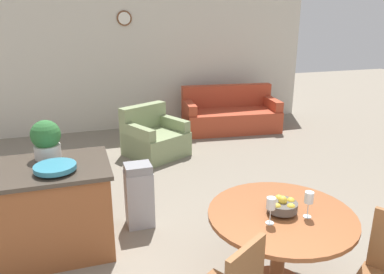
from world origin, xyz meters
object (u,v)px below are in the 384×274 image
Objects in this scene: armchair at (154,139)px; potted_plant at (46,139)px; trash_bin at (139,195)px; dining_table at (280,231)px; wine_glass_right at (309,199)px; couch at (230,115)px; fruit_bowl at (282,205)px; wine_glass_left at (271,205)px; kitchen_island at (43,210)px; teal_bowl at (55,167)px.

potted_plant is at bearing -152.28° from armchair.
trash_bin is (0.87, -0.03, -0.73)m from potted_plant.
armchair is (-0.28, 3.49, -0.28)m from dining_table.
potted_plant reaches higher than wine_glass_right.
couch is at bearing 73.62° from wine_glass_right.
trash_bin is 0.64× the size of armchair.
fruit_bowl reaches higher than dining_table.
potted_plant is 0.34× the size of armchair.
kitchen_island is at bearing 143.19° from wine_glass_left.
wine_glass_left is at bearing -114.60° from armchair.
potted_plant is 0.53× the size of trash_bin.
dining_table is 2.22m from kitchen_island.
armchair is (-1.78, -0.95, -0.02)m from couch.
couch is at bearing 69.89° from wine_glass_left.
wine_glass_left is 0.56× the size of potted_plant.
couch is (1.67, 4.55, -0.59)m from wine_glass_left.
potted_plant is 2.70m from armchair.
wine_glass_left is 0.17× the size of kitchen_island.
dining_table is 0.38m from wine_glass_right.
teal_bowl is 0.51× the size of trash_bin.
teal_bowl is at bearing -44.26° from kitchen_island.
fruit_bowl is 0.65× the size of teal_bowl.
teal_bowl is (-1.71, 1.02, 0.38)m from dining_table.
dining_table is at bearing -30.68° from teal_bowl.
wine_glass_right is 2.45m from kitchen_island.
trash_bin is 3.91m from couch.
teal_bowl is 1.05m from trash_bin.
kitchen_island is (-1.88, 1.18, -0.11)m from dining_table.
armchair is (-0.44, 3.61, -0.60)m from wine_glass_right.
teal_bowl is (-1.87, 1.13, 0.05)m from wine_glass_right.
wine_glass_right is at bearing -54.16° from trash_bin.
kitchen_island is at bearing -151.01° from armchair.
wine_glass_left is 4.89m from couch.
potted_plant is (-1.79, 1.41, 0.53)m from dining_table.
couch is at bearing 1.72° from armchair.
fruit_bowl is 0.33× the size of trash_bin.
armchair is at bearing 91.85° from wine_glass_left.
wine_glass_right is at bearing -99.60° from couch.
wine_glass_left is at bearing -147.72° from dining_table.
armchair is at bearing 97.01° from wine_glass_right.
wine_glass_right is 0.19× the size of armchair.
kitchen_island is at bearing 147.72° from wine_glass_right.
wine_glass_right is at bearing -34.63° from fruit_bowl.
dining_table is 4.88× the size of fruit_bowl.
potted_plant is at bearing 178.05° from trash_bin.
potted_plant reaches higher than trash_bin.
wine_glass_right is (0.16, -0.11, 0.09)m from fruit_bowl.
couch is at bearing 44.07° from kitchen_island.
dining_table is 5.49× the size of wine_glass_left.
kitchen_island is 0.66× the size of couch.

